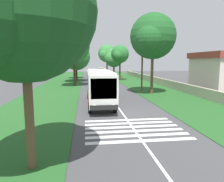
% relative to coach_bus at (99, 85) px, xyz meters
% --- Properties ---
extents(ground, '(160.00, 160.00, 0.00)m').
position_rel_coach_bus_xyz_m(ground, '(-4.35, -1.80, -2.15)').
color(ground, '#424244').
extents(grass_verge_left, '(120.00, 8.00, 0.04)m').
position_rel_coach_bus_xyz_m(grass_verge_left, '(10.65, 6.40, -2.13)').
color(grass_verge_left, '#235623').
rests_on(grass_verge_left, ground).
extents(grass_verge_right, '(120.00, 8.00, 0.04)m').
position_rel_coach_bus_xyz_m(grass_verge_right, '(10.65, -10.00, -2.13)').
color(grass_verge_right, '#235623').
rests_on(grass_verge_right, ground).
extents(centre_line, '(110.00, 0.16, 0.01)m').
position_rel_coach_bus_xyz_m(centre_line, '(10.65, -1.80, -2.14)').
color(centre_line, silver).
rests_on(centre_line, ground).
extents(coach_bus, '(11.16, 2.62, 3.73)m').
position_rel_coach_bus_xyz_m(coach_bus, '(0.00, 0.00, 0.00)').
color(coach_bus, silver).
rests_on(coach_bus, ground).
extents(zebra_crossing, '(4.95, 6.80, 0.01)m').
position_rel_coach_bus_xyz_m(zebra_crossing, '(-8.82, -1.80, -2.14)').
color(zebra_crossing, silver).
rests_on(zebra_crossing, ground).
extents(trailing_car_0, '(4.30, 1.78, 1.43)m').
position_rel_coach_bus_xyz_m(trailing_car_0, '(20.26, -3.46, -1.48)').
color(trailing_car_0, gold).
rests_on(trailing_car_0, ground).
extents(trailing_car_1, '(4.30, 1.78, 1.43)m').
position_rel_coach_bus_xyz_m(trailing_car_1, '(28.46, -3.44, -1.48)').
color(trailing_car_1, gray).
rests_on(trailing_car_1, ground).
extents(trailing_car_2, '(4.30, 1.78, 1.43)m').
position_rel_coach_bus_xyz_m(trailing_car_2, '(35.43, -3.44, -1.48)').
color(trailing_car_2, black).
rests_on(trailing_car_2, ground).
extents(trailing_car_3, '(4.30, 1.78, 1.43)m').
position_rel_coach_bus_xyz_m(trailing_car_3, '(44.27, -3.77, -1.48)').
color(trailing_car_3, gray).
rests_on(trailing_car_3, ground).
extents(trailing_minibus_0, '(6.00, 2.14, 2.53)m').
position_rel_coach_bus_xyz_m(trailing_minibus_0, '(51.97, -3.89, -0.60)').
color(trailing_minibus_0, '#BFB299').
rests_on(trailing_minibus_0, ground).
extents(roadside_tree_left_0, '(7.43, 6.06, 10.39)m').
position_rel_coach_bus_xyz_m(roadside_tree_left_0, '(17.58, 3.80, 5.10)').
color(roadside_tree_left_0, '#3D2D1E').
rests_on(roadside_tree_left_0, grass_verge_left).
extents(roadside_tree_left_1, '(5.42, 4.61, 7.76)m').
position_rel_coach_bus_xyz_m(roadside_tree_left_1, '(35.68, 4.49, 3.22)').
color(roadside_tree_left_1, brown).
rests_on(roadside_tree_left_1, grass_verge_left).
extents(roadside_tree_left_2, '(8.23, 6.48, 8.98)m').
position_rel_coach_bus_xyz_m(roadside_tree_left_2, '(26.94, 3.75, 3.46)').
color(roadside_tree_left_2, '#3D2D1E').
rests_on(roadside_tree_left_2, grass_verge_left).
extents(roadside_tree_left_3, '(7.23, 5.99, 9.76)m').
position_rel_coach_bus_xyz_m(roadside_tree_left_3, '(-13.54, 4.10, 4.49)').
color(roadside_tree_left_3, brown).
rests_on(roadside_tree_left_3, grass_verge_left).
extents(roadside_tree_right_0, '(7.79, 6.47, 11.43)m').
position_rel_coach_bus_xyz_m(roadside_tree_right_0, '(6.80, -7.95, 5.90)').
color(roadside_tree_right_0, brown).
rests_on(roadside_tree_right_0, grass_verge_right).
extents(roadside_tree_right_1, '(8.14, 6.96, 11.18)m').
position_rel_coach_bus_xyz_m(roadside_tree_right_1, '(59.62, -6.85, 5.40)').
color(roadside_tree_right_1, '#4C3826').
rests_on(roadside_tree_right_1, grass_verge_right).
extents(roadside_tree_right_2, '(6.85, 5.58, 8.51)m').
position_rel_coach_bus_xyz_m(roadside_tree_right_2, '(38.23, -6.66, 3.44)').
color(roadside_tree_right_2, '#4C3826').
rests_on(roadside_tree_right_2, grass_verge_right).
extents(roadside_tree_right_3, '(4.93, 4.45, 8.66)m').
position_rel_coach_bus_xyz_m(roadside_tree_right_3, '(28.83, -6.97, 4.22)').
color(roadside_tree_right_3, '#4C3826').
rests_on(roadside_tree_right_3, grass_verge_right).
extents(utility_pole, '(0.24, 1.40, 8.53)m').
position_rel_coach_bus_xyz_m(utility_pole, '(6.71, -6.63, 2.31)').
color(utility_pole, '#473828').
rests_on(utility_pole, grass_verge_right).
extents(roadside_wall, '(70.00, 0.40, 1.34)m').
position_rel_coach_bus_xyz_m(roadside_wall, '(15.65, -13.40, -1.44)').
color(roadside_wall, '#B2A893').
rests_on(roadside_wall, grass_verge_right).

